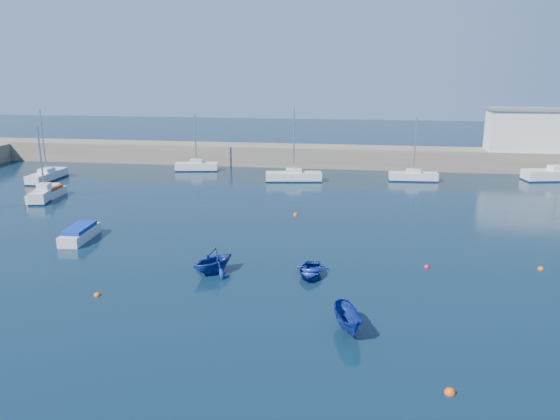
# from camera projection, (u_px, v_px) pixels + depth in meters

# --- Properties ---
(ground) EXTENTS (220.00, 220.00, 0.00)m
(ground) POSITION_uv_depth(u_px,v_px,m) (181.00, 317.00, 29.14)
(ground) COLOR #0B2031
(ground) RESTS_ON ground
(back_wall) EXTENTS (96.00, 4.50, 2.60)m
(back_wall) POSITION_uv_depth(u_px,v_px,m) (290.00, 155.00, 72.78)
(back_wall) COLOR #766B5A
(back_wall) RESTS_ON ground
(harbor_office) EXTENTS (10.00, 4.00, 5.00)m
(harbor_office) POSITION_uv_depth(u_px,v_px,m) (530.00, 131.00, 67.63)
(harbor_office) COLOR silver
(harbor_office) RESTS_ON back_wall
(sailboat_3) EXTENTS (2.68, 5.57, 7.30)m
(sailboat_3) POSITION_uv_depth(u_px,v_px,m) (45.00, 193.00, 54.40)
(sailboat_3) COLOR silver
(sailboat_3) RESTS_ON ground
(sailboat_4) EXTENTS (1.79, 6.28, 8.24)m
(sailboat_4) POSITION_uv_depth(u_px,v_px,m) (47.00, 176.00, 63.32)
(sailboat_4) COLOR silver
(sailboat_4) RESTS_ON ground
(sailboat_5) EXTENTS (5.50, 2.32, 7.15)m
(sailboat_5) POSITION_uv_depth(u_px,v_px,m) (197.00, 166.00, 69.08)
(sailboat_5) COLOR silver
(sailboat_5) RESTS_ON ground
(sailboat_6) EXTENTS (6.60, 2.74, 8.40)m
(sailboat_6) POSITION_uv_depth(u_px,v_px,m) (294.00, 176.00, 62.96)
(sailboat_6) COLOR silver
(sailboat_6) RESTS_ON ground
(sailboat_7) EXTENTS (5.58, 1.80, 7.32)m
(sailboat_7) POSITION_uv_depth(u_px,v_px,m) (413.00, 176.00, 63.09)
(sailboat_7) COLOR silver
(sailboat_7) RESTS_ON ground
(sailboat_8) EXTENTS (8.45, 3.90, 10.60)m
(sailboat_8) POSITION_uv_depth(u_px,v_px,m) (559.00, 174.00, 63.43)
(sailboat_8) COLOR silver
(sailboat_8) RESTS_ON ground
(motorboat_1) EXTENTS (1.80, 4.48, 1.08)m
(motorboat_1) POSITION_uv_depth(u_px,v_px,m) (80.00, 233.00, 41.94)
(motorboat_1) COLOR silver
(motorboat_1) RESTS_ON ground
(motorboat_2) EXTENTS (2.14, 5.33, 1.08)m
(motorboat_2) POSITION_uv_depth(u_px,v_px,m) (46.00, 194.00, 54.80)
(motorboat_2) COLOR silver
(motorboat_2) RESTS_ON ground
(dinghy_center) EXTENTS (2.30, 3.18, 0.65)m
(dinghy_center) POSITION_uv_depth(u_px,v_px,m) (310.00, 271.00, 34.80)
(dinghy_center) COLOR navy
(dinghy_center) RESTS_ON ground
(dinghy_left) EXTENTS (4.12, 4.23, 1.70)m
(dinghy_left) POSITION_uv_depth(u_px,v_px,m) (213.00, 260.00, 35.17)
(dinghy_left) COLOR navy
(dinghy_left) RESTS_ON ground
(dinghy_right) EXTENTS (1.95, 3.30, 1.20)m
(dinghy_right) POSITION_uv_depth(u_px,v_px,m) (348.00, 320.00, 27.53)
(dinghy_right) COLOR navy
(dinghy_right) RESTS_ON ground
(buoy_0) EXTENTS (0.39, 0.39, 0.39)m
(buoy_0) POSITION_uv_depth(u_px,v_px,m) (97.00, 296.00, 31.90)
(buoy_0) COLOR #EA4D0C
(buoy_0) RESTS_ON ground
(buoy_1) EXTENTS (0.38, 0.38, 0.38)m
(buoy_1) POSITION_uv_depth(u_px,v_px,m) (427.00, 267.00, 36.32)
(buoy_1) COLOR red
(buoy_1) RESTS_ON ground
(buoy_2) EXTENTS (0.40, 0.40, 0.40)m
(buoy_2) POSITION_uv_depth(u_px,v_px,m) (541.00, 269.00, 35.97)
(buoy_2) COLOR #EA4D0C
(buoy_2) RESTS_ON ground
(buoy_3) EXTENTS (0.43, 0.43, 0.43)m
(buoy_3) POSITION_uv_depth(u_px,v_px,m) (296.00, 215.00, 48.92)
(buoy_3) COLOR #EA4D0C
(buoy_3) RESTS_ON ground
(buoy_5) EXTENTS (0.47, 0.47, 0.47)m
(buoy_5) POSITION_uv_depth(u_px,v_px,m) (450.00, 393.00, 22.44)
(buoy_5) COLOR #EA4D0C
(buoy_5) RESTS_ON ground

